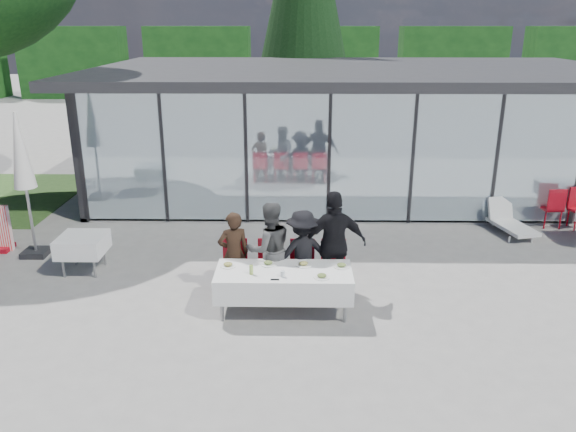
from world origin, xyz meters
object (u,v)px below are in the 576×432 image
(spare_chair_b, at_px, (553,206))
(plate_extra, at_px, (322,276))
(dining_table, at_px, (284,282))
(market_umbrella, at_px, (22,161))
(lounger, at_px, (509,221))
(diner_b, at_px, (270,249))
(plate_c, at_px, (304,264))
(diner_a, at_px, (234,254))
(diner_chair_a, at_px, (235,263))
(diner_chair_d, at_px, (333,264))
(plate_d, at_px, (341,266))
(plate_b, at_px, (268,263))
(plate_a, at_px, (228,265))
(diner_chair_b, at_px, (270,264))
(spare_table_left, at_px, (82,245))
(diner_chair_c, at_px, (302,264))
(folded_eyeglasses, at_px, (275,279))
(diner_c, at_px, (302,253))
(diner_d, at_px, (334,244))
(juice_bottle, at_px, (251,270))

(spare_chair_b, bearing_deg, plate_extra, -141.65)
(dining_table, distance_m, market_umbrella, 5.93)
(plate_extra, bearing_deg, lounger, 42.69)
(diner_b, xyz_separation_m, plate_c, (0.59, -0.44, -0.09))
(diner_a, relative_size, diner_chair_a, 1.58)
(diner_chair_d, relative_size, plate_extra, 3.69)
(diner_b, bearing_deg, dining_table, 94.75)
(diner_b, relative_size, plate_c, 6.52)
(dining_table, height_order, diner_a, diner_a)
(plate_c, relative_size, plate_d, 1.00)
(diner_a, relative_size, plate_c, 5.85)
(diner_a, relative_size, plate_b, 5.85)
(diner_chair_a, relative_size, plate_a, 3.69)
(diner_chair_b, distance_m, plate_a, 0.93)
(plate_b, height_order, plate_d, same)
(diner_chair_d, height_order, plate_extra, diner_chair_d)
(plate_d, relative_size, spare_table_left, 0.31)
(plate_a, bearing_deg, market_umbrella, 153.31)
(lounger, bearing_deg, plate_c, -142.44)
(plate_c, bearing_deg, diner_b, 143.64)
(diner_b, distance_m, diner_chair_c, 0.67)
(diner_chair_d, relative_size, folded_eyeglasses, 6.96)
(dining_table, xyz_separation_m, diner_chair_b, (-0.26, 0.75, -0.00))
(diner_chair_d, relative_size, market_umbrella, 0.33)
(dining_table, relative_size, plate_a, 8.56)
(diner_chair_b, relative_size, diner_chair_c, 1.00)
(plate_a, bearing_deg, dining_table, -9.19)
(diner_chair_c, xyz_separation_m, plate_d, (0.65, -0.60, 0.24))
(lounger, bearing_deg, diner_chair_a, -152.39)
(diner_c, bearing_deg, diner_d, 164.76)
(diner_d, bearing_deg, diner_chair_a, -11.70)
(diner_chair_c, bearing_deg, plate_c, -88.16)
(plate_c, xyz_separation_m, juice_bottle, (-0.85, -0.36, 0.05))
(plate_a, relative_size, spare_chair_b, 0.27)
(diner_chair_b, distance_m, plate_extra, 1.37)
(dining_table, xyz_separation_m, plate_a, (-0.94, 0.15, 0.24))
(diner_chair_b, height_order, lounger, diner_chair_b)
(diner_d, relative_size, plate_c, 7.28)
(spare_table_left, relative_size, market_umbrella, 0.29)
(dining_table, distance_m, diner_d, 1.16)
(diner_a, xyz_separation_m, spare_table_left, (-3.04, 0.90, -0.22))
(diner_b, distance_m, diner_chair_b, 0.34)
(dining_table, height_order, plate_a, plate_a)
(diner_chair_d, bearing_deg, diner_a, -176.64)
(diner_c, height_order, spare_chair_b, diner_c)
(plate_c, relative_size, market_umbrella, 0.09)
(folded_eyeglasses, distance_m, spare_table_left, 4.26)
(juice_bottle, xyz_separation_m, lounger, (5.67, 4.06, -0.57))
(diner_chair_b, relative_size, spare_table_left, 1.13)
(juice_bottle, xyz_separation_m, spare_chair_b, (6.78, 4.35, -0.29))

